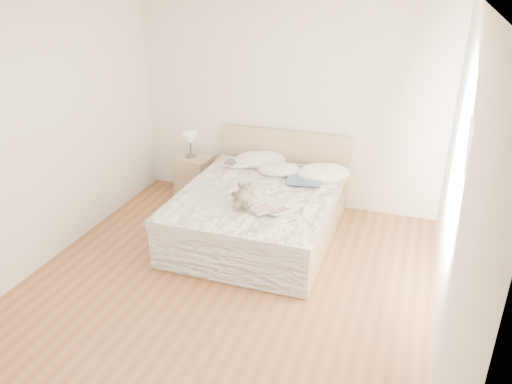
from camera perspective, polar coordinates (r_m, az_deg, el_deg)
floor at (r=5.08m, az=-3.91°, el=-11.11°), size 4.00×4.50×0.00m
ceiling at (r=4.13m, az=-5.06°, el=20.90°), size 4.00×4.50×0.00m
wall_back at (r=6.45m, az=3.55°, el=10.15°), size 4.00×0.02×2.70m
wall_front at (r=2.78m, az=-23.45°, el=-13.37°), size 4.00×0.02×2.70m
wall_left at (r=5.50m, az=-24.04°, el=5.43°), size 0.02×4.50×2.70m
wall_right at (r=4.12m, az=22.10°, el=-0.35°), size 0.02×4.50×2.70m
window at (r=4.36m, az=22.07°, el=2.44°), size 0.02×1.30×1.10m
bed at (r=5.87m, az=0.47°, el=-2.24°), size 1.72×2.14×1.00m
nightstand at (r=6.96m, az=-7.06°, el=1.79°), size 0.48×0.44×0.56m
table_lamp at (r=6.80m, az=-7.52°, el=5.93°), size 0.26×0.26×0.34m
pillow_left at (r=6.50m, az=0.47°, el=3.71°), size 0.80×0.71×0.20m
pillow_middle at (r=6.19m, az=2.66°, el=2.59°), size 0.59×0.47×0.16m
pillow_right at (r=6.14m, az=7.70°, el=2.18°), size 0.80×0.71×0.20m
blouse at (r=6.06m, az=5.60°, el=1.88°), size 0.74×0.77×0.03m
photo_book at (r=6.38m, az=-2.18°, el=3.20°), size 0.36×0.25×0.03m
childrens_book at (r=5.18m, az=1.77°, el=-2.12°), size 0.42×0.40×0.02m
teddy_bear at (r=5.32m, az=-1.55°, el=-1.14°), size 0.31×0.38×0.18m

